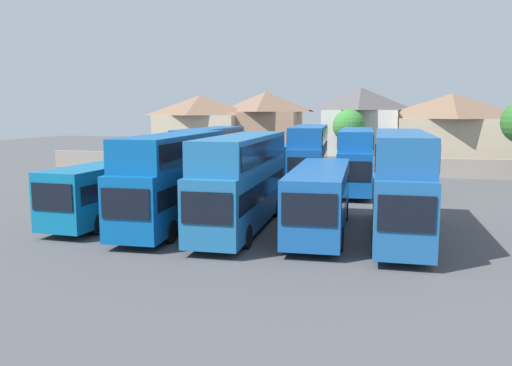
{
  "coord_description": "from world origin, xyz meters",
  "views": [
    {
      "loc": [
        7.15,
        -26.24,
        6.22
      ],
      "look_at": [
        0.0,
        3.0,
        2.02
      ],
      "focal_mm": 36.79,
      "sensor_mm": 36.0,
      "label": 1
    }
  ],
  "objects_px": {
    "bus_4": "(320,196)",
    "bus_8": "(309,154)",
    "bus_5": "(400,179)",
    "bus_6": "(210,153)",
    "tree_behind_wall": "(349,126)",
    "house_terrace_centre": "(266,128)",
    "house_terrace_right": "(360,127)",
    "bus_9": "(356,156)",
    "bus_3": "(242,177)",
    "bus_1": "(112,188)",
    "bus_7": "(272,164)",
    "bus_2": "(174,174)",
    "house_terrace_far_right": "(451,131)",
    "house_terrace_left": "(200,129)"
  },
  "relations": [
    {
      "from": "bus_3",
      "to": "house_terrace_far_right",
      "type": "bearing_deg",
      "value": 154.95
    },
    {
      "from": "bus_4",
      "to": "house_terrace_left",
      "type": "xyz_separation_m",
      "value": [
        -17.52,
        30.99,
        2.1
      ]
    },
    {
      "from": "tree_behind_wall",
      "to": "bus_7",
      "type": "bearing_deg",
      "value": -112.21
    },
    {
      "from": "bus_9",
      "to": "house_terrace_far_right",
      "type": "relative_size",
      "value": 1.1
    },
    {
      "from": "bus_6",
      "to": "house_terrace_far_right",
      "type": "height_order",
      "value": "house_terrace_far_right"
    },
    {
      "from": "house_terrace_centre",
      "to": "house_terrace_far_right",
      "type": "xyz_separation_m",
      "value": [
        19.81,
        -1.39,
        -0.19
      ]
    },
    {
      "from": "bus_5",
      "to": "bus_6",
      "type": "relative_size",
      "value": 0.95
    },
    {
      "from": "bus_4",
      "to": "bus_6",
      "type": "relative_size",
      "value": 0.9
    },
    {
      "from": "house_terrace_centre",
      "to": "bus_7",
      "type": "bearing_deg",
      "value": -75.76
    },
    {
      "from": "bus_4",
      "to": "bus_8",
      "type": "distance_m",
      "value": 15.36
    },
    {
      "from": "bus_1",
      "to": "bus_7",
      "type": "bearing_deg",
      "value": 159.43
    },
    {
      "from": "bus_2",
      "to": "house_terrace_centre",
      "type": "relative_size",
      "value": 1.43
    },
    {
      "from": "bus_7",
      "to": "bus_9",
      "type": "xyz_separation_m",
      "value": [
        6.59,
        0.54,
        0.76
      ]
    },
    {
      "from": "house_terrace_left",
      "to": "tree_behind_wall",
      "type": "relative_size",
      "value": 1.55
    },
    {
      "from": "bus_5",
      "to": "bus_4",
      "type": "bearing_deg",
      "value": -91.17
    },
    {
      "from": "house_terrace_centre",
      "to": "bus_6",
      "type": "bearing_deg",
      "value": -92.43
    },
    {
      "from": "bus_6",
      "to": "bus_9",
      "type": "distance_m",
      "value": 11.89
    },
    {
      "from": "bus_1",
      "to": "bus_7",
      "type": "distance_m",
      "value": 15.58
    },
    {
      "from": "bus_4",
      "to": "bus_5",
      "type": "height_order",
      "value": "bus_5"
    },
    {
      "from": "house_terrace_left",
      "to": "house_terrace_right",
      "type": "height_order",
      "value": "house_terrace_right"
    },
    {
      "from": "bus_2",
      "to": "bus_8",
      "type": "xyz_separation_m",
      "value": [
        5.19,
        15.11,
        0.01
      ]
    },
    {
      "from": "bus_5",
      "to": "bus_6",
      "type": "bearing_deg",
      "value": -135.9
    },
    {
      "from": "bus_4",
      "to": "bus_6",
      "type": "bearing_deg",
      "value": -145.75
    },
    {
      "from": "bus_3",
      "to": "tree_behind_wall",
      "type": "distance_m",
      "value": 27.46
    },
    {
      "from": "bus_2",
      "to": "bus_3",
      "type": "height_order",
      "value": "bus_2"
    },
    {
      "from": "bus_1",
      "to": "bus_2",
      "type": "distance_m",
      "value": 3.97
    },
    {
      "from": "bus_3",
      "to": "bus_9",
      "type": "bearing_deg",
      "value": 160.2
    },
    {
      "from": "bus_1",
      "to": "house_terrace_far_right",
      "type": "distance_m",
      "value": 37.62
    },
    {
      "from": "bus_9",
      "to": "bus_3",
      "type": "bearing_deg",
      "value": -20.59
    },
    {
      "from": "bus_3",
      "to": "tree_behind_wall",
      "type": "relative_size",
      "value": 1.92
    },
    {
      "from": "bus_9",
      "to": "tree_behind_wall",
      "type": "height_order",
      "value": "tree_behind_wall"
    },
    {
      "from": "bus_3",
      "to": "bus_8",
      "type": "bearing_deg",
      "value": 173.67
    },
    {
      "from": "house_terrace_centre",
      "to": "house_terrace_right",
      "type": "distance_m",
      "value": 10.61
    },
    {
      "from": "house_terrace_centre",
      "to": "bus_9",
      "type": "bearing_deg",
      "value": -57.33
    },
    {
      "from": "bus_6",
      "to": "tree_behind_wall",
      "type": "xyz_separation_m",
      "value": [
        10.47,
        12.36,
        1.92
      ]
    },
    {
      "from": "bus_6",
      "to": "house_terrace_far_right",
      "type": "bearing_deg",
      "value": 129.14
    },
    {
      "from": "bus_1",
      "to": "bus_3",
      "type": "distance_m",
      "value": 7.75
    },
    {
      "from": "bus_7",
      "to": "house_terrace_centre",
      "type": "xyz_separation_m",
      "value": [
        -4.55,
        17.92,
        2.3
      ]
    },
    {
      "from": "bus_7",
      "to": "house_terrace_centre",
      "type": "relative_size",
      "value": 1.23
    },
    {
      "from": "bus_4",
      "to": "house_terrace_right",
      "type": "relative_size",
      "value": 1.26
    },
    {
      "from": "house_terrace_right",
      "to": "bus_3",
      "type": "bearing_deg",
      "value": -98.02
    },
    {
      "from": "bus_9",
      "to": "tree_behind_wall",
      "type": "xyz_separation_m",
      "value": [
        -1.42,
        12.13,
        1.92
      ]
    },
    {
      "from": "house_terrace_far_right",
      "to": "bus_9",
      "type": "bearing_deg",
      "value": -118.47
    },
    {
      "from": "bus_7",
      "to": "bus_6",
      "type": "bearing_deg",
      "value": -89.6
    },
    {
      "from": "bus_2",
      "to": "bus_5",
      "type": "height_order",
      "value": "bus_5"
    },
    {
      "from": "bus_1",
      "to": "house_terrace_right",
      "type": "height_order",
      "value": "house_terrace_right"
    },
    {
      "from": "bus_1",
      "to": "bus_4",
      "type": "relative_size",
      "value": 0.95
    },
    {
      "from": "bus_1",
      "to": "house_terrace_left",
      "type": "height_order",
      "value": "house_terrace_left"
    },
    {
      "from": "bus_9",
      "to": "house_terrace_centre",
      "type": "bearing_deg",
      "value": -149.28
    },
    {
      "from": "bus_4",
      "to": "house_terrace_centre",
      "type": "xyz_separation_m",
      "value": [
        -10.14,
        32.41,
        2.31
      ]
    }
  ]
}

